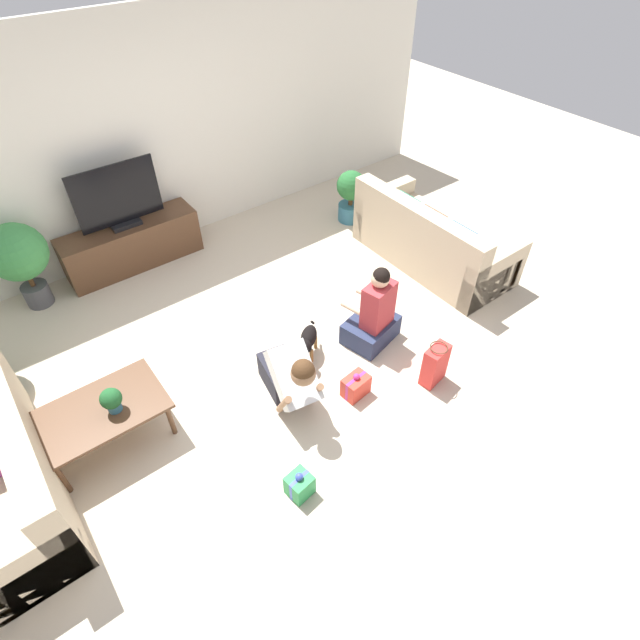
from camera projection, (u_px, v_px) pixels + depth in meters
name	position (u px, v px, depth m)	size (l,w,h in m)	color
ground_plane	(274.00, 363.00, 4.86)	(16.00, 16.00, 0.00)	beige
wall_back	(135.00, 142.00, 5.49)	(8.40, 0.06, 2.60)	white
sofa_right	(431.00, 241.00, 5.86)	(0.89, 1.91, 0.84)	#C6B293
coffee_table	(101.00, 413.00, 3.99)	(1.00, 0.63, 0.40)	brown
tv_console	(132.00, 245.00, 5.85)	(1.56, 0.43, 0.54)	brown
tv	(118.00, 200.00, 5.44)	(0.93, 0.20, 0.72)	black
potted_plant_back_left	(18.00, 256.00, 5.07)	(0.60, 0.60, 0.98)	#4C4C51
potted_plant_corner_right	(351.00, 194.00, 6.49)	(0.38, 0.38, 0.69)	#336B84
person_kneeling	(290.00, 375.00, 4.28)	(0.45, 0.84, 0.81)	#23232D
person_sitting	(374.00, 316.00, 4.88)	(0.60, 0.56, 0.92)	#283351
dog	(308.00, 340.00, 4.75)	(0.38, 0.33, 0.35)	black
gift_box_a	(356.00, 386.00, 4.51)	(0.26, 0.19, 0.27)	red
gift_box_b	(300.00, 485.00, 3.81)	(0.21, 0.20, 0.26)	#2D934C
gift_bag_a	(435.00, 365.00, 4.56)	(0.27, 0.19, 0.45)	red
tabletop_plant	(111.00, 400.00, 3.88)	(0.17, 0.17, 0.22)	#336B84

